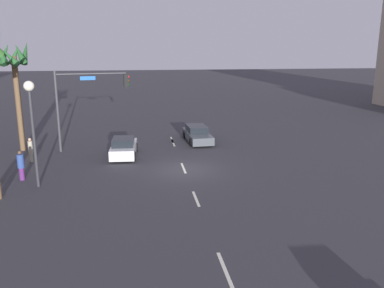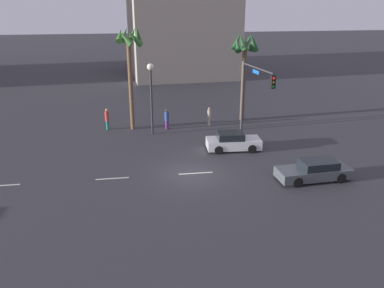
# 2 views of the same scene
# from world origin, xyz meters

# --- Properties ---
(ground_plane) EXTENTS (220.00, 220.00, 0.00)m
(ground_plane) POSITION_xyz_m (0.00, 0.00, 0.00)
(ground_plane) COLOR #333338
(lane_stripe_2) EXTENTS (2.11, 0.14, 0.01)m
(lane_stripe_2) POSITION_xyz_m (-5.09, 0.00, 0.01)
(lane_stripe_2) COLOR silver
(lane_stripe_2) RESTS_ON ground_plane
(lane_stripe_3) EXTENTS (2.26, 0.14, 0.01)m
(lane_stripe_3) POSITION_xyz_m (0.33, 0.00, 0.01)
(lane_stripe_3) COLOR silver
(lane_stripe_3) RESTS_ON ground_plane
(lane_stripe_4) EXTENTS (2.18, 0.14, 0.01)m
(lane_stripe_4) POSITION_xyz_m (8.46, 0.00, 0.01)
(lane_stripe_4) COLOR silver
(lane_stripe_4) RESTS_ON ground_plane
(lane_stripe_5) EXTENTS (2.38, 0.14, 0.01)m
(lane_stripe_5) POSITION_xyz_m (7.41, 0.00, 0.01)
(lane_stripe_5) COLOR silver
(lane_stripe_5) RESTS_ON ground_plane
(car_0) EXTENTS (4.13, 1.99, 1.38)m
(car_0) POSITION_xyz_m (3.81, 3.91, 0.64)
(car_0) COLOR silver
(car_0) RESTS_ON ground_plane
(car_1) EXTENTS (4.76, 2.06, 1.29)m
(car_1) POSITION_xyz_m (7.63, -2.05, 0.60)
(car_1) COLOR #474C51
(car_1) RESTS_ON ground_plane
(traffic_signal) EXTENTS (1.04, 5.42, 6.01)m
(traffic_signal) POSITION_xyz_m (6.06, 6.81, 4.11)
(traffic_signal) COLOR #38383D
(traffic_signal) RESTS_ON ground_plane
(streetlamp) EXTENTS (0.56, 0.56, 5.95)m
(streetlamp) POSITION_xyz_m (-1.98, 8.57, 4.19)
(streetlamp) COLOR #2D2D33
(streetlamp) RESTS_ON ground_plane
(pedestrian_0) EXTENTS (0.45, 0.45, 1.87)m
(pedestrian_0) POSITION_xyz_m (-5.80, 10.42, 0.99)
(pedestrian_0) COLOR #1E7266
(pedestrian_0) RESTS_ON ground_plane
(pedestrian_1) EXTENTS (0.40, 0.40, 1.69)m
(pedestrian_1) POSITION_xyz_m (3.19, 10.15, 0.90)
(pedestrian_1) COLOR #B2A58C
(pedestrian_1) RESTS_ON ground_plane
(pedestrian_2) EXTENTS (0.44, 0.44, 1.79)m
(pedestrian_2) POSITION_xyz_m (-0.64, 9.79, 0.93)
(pedestrian_2) COLOR #59266B
(pedestrian_2) RESTS_ON ground_plane
(palm_tree_0) EXTENTS (2.53, 2.65, 8.14)m
(palm_tree_0) POSITION_xyz_m (6.66, 11.62, 6.06)
(palm_tree_0) COLOR brown
(palm_tree_0) RESTS_ON ground_plane
(palm_tree_1) EXTENTS (2.33, 2.43, 8.90)m
(palm_tree_1) POSITION_xyz_m (-3.55, 10.19, 6.76)
(palm_tree_1) COLOR brown
(palm_tree_1) RESTS_ON ground_plane
(building_2) EXTENTS (15.31, 16.68, 15.87)m
(building_2) POSITION_xyz_m (3.99, 37.03, 7.93)
(building_2) COLOR #9E9384
(building_2) RESTS_ON ground_plane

